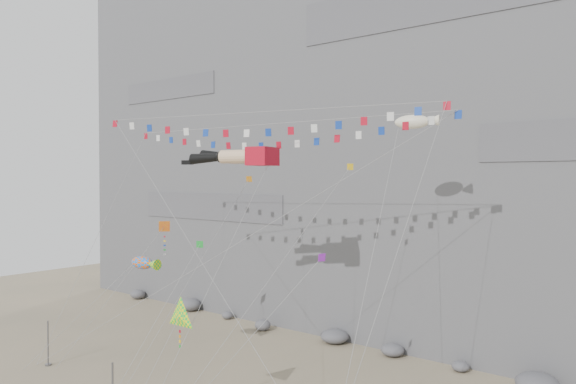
{
  "coord_description": "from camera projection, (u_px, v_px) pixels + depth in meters",
  "views": [
    {
      "loc": [
        29.12,
        -25.56,
        15.28
      ],
      "look_at": [
        0.97,
        9.0,
        14.14
      ],
      "focal_mm": 35.0,
      "sensor_mm": 36.0,
      "label": 1
    }
  ],
  "objects": [
    {
      "name": "delta_kite",
      "position": [
        179.0,
        317.0,
        34.4
      ],
      "size": [
        2.48,
        6.05,
        9.02
      ],
      "color": "yellow",
      "rests_on": "ground"
    },
    {
      "name": "small_kite_d",
      "position": [
        345.0,
        174.0,
        39.32
      ],
      "size": [
        5.35,
        14.02,
        21.43
      ],
      "color": "yellow",
      "rests_on": "ground"
    },
    {
      "name": "cliff",
      "position": [
        411.0,
        91.0,
        62.74
      ],
      "size": [
        80.0,
        28.0,
        50.0
      ],
      "primitive_type": "cube",
      "color": "slate",
      "rests_on": "ground"
    },
    {
      "name": "fish_windsock",
      "position": [
        142.0,
        263.0,
        44.22
      ],
      "size": [
        9.16,
        6.82,
        12.76
      ],
      "color": "#ED5C0C",
      "rests_on": "ground"
    },
    {
      "name": "small_kite_b",
      "position": [
        319.0,
        260.0,
        35.65
      ],
      "size": [
        6.18,
        8.86,
        14.21
      ],
      "color": "purple",
      "rests_on": "ground"
    },
    {
      "name": "flag_banner_upper",
      "position": [
        269.0,
        124.0,
        43.55
      ],
      "size": [
        30.82,
        11.47,
        27.26
      ],
      "color": "#B90B1F",
      "rests_on": "ground"
    },
    {
      "name": "small_kite_c",
      "position": [
        198.0,
        248.0,
        38.33
      ],
      "size": [
        2.28,
        7.61,
        12.88
      ],
      "color": "green",
      "rests_on": "ground"
    },
    {
      "name": "anchor_pole_left",
      "position": [
        48.0,
        343.0,
        45.54
      ],
      "size": [
        0.12,
        0.12,
        3.67
      ],
      "primitive_type": "cylinder",
      "color": "slate",
      "rests_on": "ground"
    },
    {
      "name": "legs_kite",
      "position": [
        238.0,
        157.0,
        41.23
      ],
      "size": [
        7.64,
        12.84,
        20.33
      ],
      "rotation": [
        0.0,
        0.0,
        0.22
      ],
      "color": "#B90B1F",
      "rests_on": "ground"
    },
    {
      "name": "harlequin_kite",
      "position": [
        164.0,
        227.0,
        47.06
      ],
      "size": [
        5.55,
        8.39,
        14.08
      ],
      "color": "red",
      "rests_on": "ground"
    },
    {
      "name": "flag_banner_lower",
      "position": [
        257.0,
        112.0,
        39.67
      ],
      "size": [
        25.53,
        8.86,
        22.97
      ],
      "color": "#B90B1F",
      "rests_on": "ground"
    },
    {
      "name": "small_kite_a",
      "position": [
        247.0,
        183.0,
        47.82
      ],
      "size": [
        3.14,
        16.46,
        22.05
      ],
      "color": "orange",
      "rests_on": "ground"
    },
    {
      "name": "blimp_windsock",
      "position": [
        412.0,
        123.0,
        39.02
      ],
      "size": [
        3.8,
        12.32,
        22.18
      ],
      "color": "white",
      "rests_on": "ground"
    },
    {
      "name": "talus_boulders",
      "position": [
        335.0,
        337.0,
        51.74
      ],
      "size": [
        60.0,
        3.0,
        1.2
      ],
      "primitive_type": null,
      "color": "slate",
      "rests_on": "ground"
    }
  ]
}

